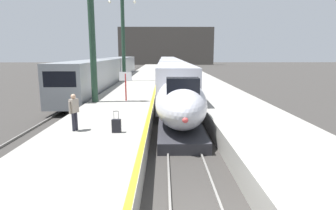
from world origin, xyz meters
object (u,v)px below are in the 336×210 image
object	(u,v)px
station_column_far	(123,30)
rolling_suitcase	(116,126)
regional_train_adjacent	(110,71)
passenger_near_edge	(74,109)
station_column_mid	(91,18)
highspeed_train_main	(170,72)
departure_info_board	(126,80)

from	to	relation	value
station_column_far	rolling_suitcase	bearing A→B (deg)	-83.03
regional_train_adjacent	passenger_near_edge	world-z (taller)	regional_train_adjacent
station_column_far	station_column_mid	bearing A→B (deg)	-90.00
highspeed_train_main	regional_train_adjacent	distance (m)	8.34
passenger_near_edge	rolling_suitcase	bearing A→B (deg)	-9.55
highspeed_train_main	departure_info_board	size ratio (longest dim) A/B	26.86
station_column_mid	regional_train_adjacent	bearing A→B (deg)	97.21
highspeed_train_main	departure_info_board	distance (m)	19.28
station_column_far	passenger_near_edge	size ratio (longest dim) A/B	6.19
highspeed_train_main	departure_info_board	world-z (taller)	highspeed_train_main
highspeed_train_main	station_column_mid	distance (m)	20.87
highspeed_train_main	station_column_mid	xyz separation A→B (m)	(-5.90, -19.39, 4.97)
regional_train_adjacent	station_column_far	xyz separation A→B (m)	(2.20, -1.99, 5.12)
highspeed_train_main	passenger_near_edge	size ratio (longest dim) A/B	33.69
passenger_near_edge	departure_info_board	world-z (taller)	departure_info_board
regional_train_adjacent	highspeed_train_main	bearing A→B (deg)	13.80
regional_train_adjacent	rolling_suitcase	bearing A→B (deg)	-78.73
regional_train_adjacent	passenger_near_edge	size ratio (longest dim) A/B	21.66
highspeed_train_main	rolling_suitcase	bearing A→B (deg)	-96.32
highspeed_train_main	station_column_far	distance (m)	8.87
highspeed_train_main	rolling_suitcase	world-z (taller)	highspeed_train_main
station_column_mid	passenger_near_edge	xyz separation A→B (m)	(0.93, -7.70, -4.88)
station_column_far	departure_info_board	bearing A→B (deg)	-81.72
highspeed_train_main	regional_train_adjacent	world-z (taller)	regional_train_adjacent
passenger_near_edge	departure_info_board	distance (m)	8.30
passenger_near_edge	station_column_far	bearing A→B (deg)	92.29
station_column_far	departure_info_board	distance (m)	15.80
highspeed_train_main	passenger_near_edge	world-z (taller)	highspeed_train_main
regional_train_adjacent	rolling_suitcase	xyz separation A→B (m)	(5.07, -25.43, -0.77)
rolling_suitcase	departure_info_board	world-z (taller)	departure_info_board
departure_info_board	regional_train_adjacent	bearing A→B (deg)	104.49
rolling_suitcase	passenger_near_edge	bearing A→B (deg)	170.45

